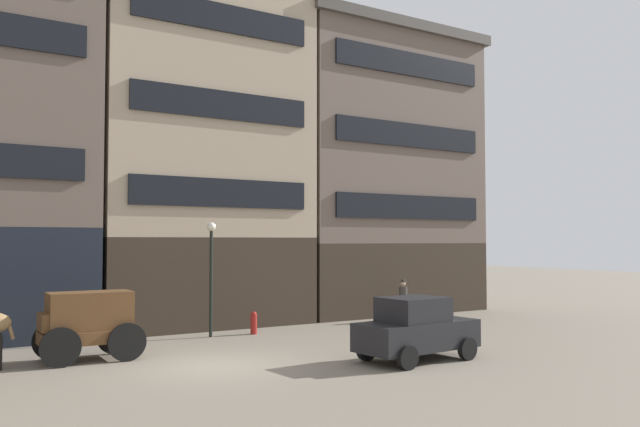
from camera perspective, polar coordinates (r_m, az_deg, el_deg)
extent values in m
plane|color=slate|center=(18.49, -9.24, -13.16)|extent=(120.00, 120.00, 0.00)
cube|color=#33281E|center=(28.33, -11.48, -5.73)|extent=(8.62, 6.85, 3.58)
cube|color=tan|center=(29.12, -11.33, 11.48)|extent=(8.62, 6.85, 13.68)
cube|color=black|center=(25.12, -8.59, 1.81)|extent=(7.24, 0.12, 1.10)
cube|color=black|center=(25.59, -8.55, 9.46)|extent=(7.24, 0.12, 1.10)
cube|color=black|center=(26.51, -8.50, 16.72)|extent=(7.24, 0.12, 1.10)
cube|color=#33281E|center=(32.86, 4.13, -5.52)|extent=(9.89, 6.85, 3.33)
cube|color=#66564C|center=(33.17, 4.09, 6.08)|extent=(9.89, 6.85, 10.04)
cube|color=#47423D|center=(34.35, 4.07, 14.81)|extent=(10.39, 7.35, 0.50)
cube|color=black|center=(30.11, 8.04, 0.56)|extent=(8.31, 0.12, 1.10)
cube|color=black|center=(30.47, 8.00, 6.86)|extent=(8.31, 0.12, 1.10)
cube|color=black|center=(31.18, 7.96, 12.94)|extent=(8.31, 0.12, 1.10)
cube|color=brown|center=(20.08, -19.70, -10.17)|extent=(2.72, 1.34, 0.36)
cube|color=brown|center=(19.99, -19.67, -8.10)|extent=(2.31, 1.14, 1.10)
cube|color=brown|center=(19.82, -22.97, -8.83)|extent=(0.42, 1.05, 0.50)
cylinder|color=black|center=(19.24, -21.95, -10.94)|extent=(1.10, 0.10, 1.10)
cylinder|color=black|center=(20.63, -22.60, -10.34)|extent=(1.10, 0.10, 1.10)
cylinder|color=black|center=(19.62, -16.66, -10.84)|extent=(1.10, 0.10, 1.10)
cylinder|color=black|center=(20.98, -17.66, -10.27)|extent=(1.10, 0.10, 1.10)
cylinder|color=#937047|center=(19.67, -25.72, -9.07)|extent=(0.27, 0.10, 0.65)
cube|color=black|center=(19.18, 8.57, -10.57)|extent=(3.81, 1.87, 0.80)
cube|color=black|center=(18.98, 8.23, -8.37)|extent=(1.90, 1.57, 0.70)
cube|color=silver|center=(19.60, 10.02, -8.55)|extent=(0.43, 1.33, 0.56)
cylinder|color=black|center=(20.66, 9.30, -11.09)|extent=(0.67, 0.23, 0.66)
cylinder|color=black|center=(19.54, 12.90, -11.57)|extent=(0.67, 0.23, 0.66)
cylinder|color=black|center=(19.04, 4.14, -11.86)|extent=(0.67, 0.23, 0.66)
cylinder|color=black|center=(17.82, 7.74, -12.51)|extent=(0.67, 0.23, 0.66)
cylinder|color=#38332D|center=(28.22, 7.21, -8.56)|extent=(0.16, 0.16, 0.85)
cylinder|color=#38332D|center=(28.35, 7.52, -8.53)|extent=(0.16, 0.16, 0.85)
cylinder|color=#38332D|center=(28.22, 7.36, -7.06)|extent=(0.49, 0.49, 0.62)
sphere|color=tan|center=(28.18, 7.35, -6.17)|extent=(0.22, 0.22, 0.22)
cylinder|color=#38332D|center=(28.18, 7.35, -5.97)|extent=(0.28, 0.28, 0.02)
cylinder|color=#38332D|center=(28.17, 7.35, -5.86)|extent=(0.18, 0.18, 0.09)
cylinder|color=black|center=(23.66, -9.61, -6.15)|extent=(0.12, 0.12, 3.80)
sphere|color=silver|center=(23.62, -9.57, -1.16)|extent=(0.32, 0.32, 0.32)
cylinder|color=maroon|center=(24.33, -5.87, -9.74)|extent=(0.24, 0.24, 0.70)
sphere|color=maroon|center=(24.28, -5.87, -8.87)|extent=(0.22, 0.22, 0.22)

